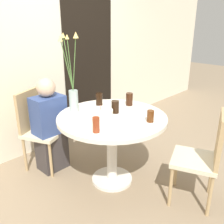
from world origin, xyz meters
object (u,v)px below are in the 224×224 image
Objects in this scene: flower_vase at (72,88)px; drink_glass_4 at (96,125)px; birthday_cake at (100,114)px; side_plate at (112,129)px; chair_left_flank at (205,154)px; drink_glass_2 at (99,99)px; drink_glass_0 at (150,116)px; person_boy at (50,128)px; drink_glass_3 at (129,99)px; drink_glass_1 at (115,107)px; chair_near_front at (38,125)px.

flower_vase is 0.59m from drink_glass_4.
birthday_cake reaches higher than side_plate.
chair_left_flank is 3.73× the size of birthday_cake.
birthday_cake is at bearing -76.91° from flower_vase.
drink_glass_2 reaches higher than drink_glass_4.
side_plate is 1.61× the size of drink_glass_0.
drink_glass_2 is 0.65m from person_boy.
drink_glass_3 is at bearing -113.80° from chair_left_flank.
drink_glass_4 is at bearing 158.56° from drink_glass_0.
drink_glass_1 is at bearing -50.84° from flower_vase.
drink_glass_2 is 0.99× the size of drink_glass_3.
chair_near_front and chair_left_flank have the same top height.
drink_glass_0 is 0.40m from drink_glass_1.
drink_glass_2 is 1.02× the size of drink_glass_4.
chair_near_front is 1.32m from drink_glass_0.
chair_left_flank is at bearing -67.32° from person_boy.
drink_glass_1 is at bearing 23.93° from drink_glass_4.
drink_glass_3 is (0.04, 0.92, 0.31)m from chair_left_flank.
person_boy reaches higher than drink_glass_1.
chair_near_front is at bearing -88.79° from chair_left_flank.
drink_glass_3 reaches higher than drink_glass_1.
drink_glass_2 is at bearing 89.92° from drink_glass_0.
chair_left_flank is at bearing -43.91° from drink_glass_4.
flower_vase is (-0.52, 1.21, 0.48)m from chair_left_flank.
drink_glass_4 reaches higher than side_plate.
chair_left_flank reaches higher than birthday_cake.
chair_near_front is 1.08m from drink_glass_3.
birthday_cake is 0.31× the size of flower_vase.
flower_vase is at bearing -92.49° from chair_near_front.
birthday_cake is 0.30m from side_plate.
drink_glass_1 is 0.81m from person_boy.
person_boy is at bearing 94.42° from side_plate.
drink_glass_2 is at bearing 44.34° from drink_glass_4.
drink_glass_3 is 0.95m from person_boy.
drink_glass_4 is (-0.00, -0.99, 0.30)m from chair_near_front.
drink_glass_3 reaches higher than side_plate.
drink_glass_3 is 0.13× the size of person_boy.
birthday_cake is 0.33m from drink_glass_4.
drink_glass_4 is 0.90m from person_boy.
chair_near_front is 1.08m from side_plate.
chair_left_flank reaches higher than drink_glass_3.
birthday_cake is 1.37× the size of side_plate.
person_boy reaches higher than drink_glass_2.
chair_near_front reaches higher than drink_glass_2.
drink_glass_4 is at bearing -94.45° from person_boy.
drink_glass_4 reaches higher than drink_glass_1.
drink_glass_4 reaches higher than birthday_cake.
chair_near_front is at bearing 89.96° from drink_glass_4.
drink_glass_4 is at bearing -156.07° from drink_glass_1.
chair_left_flank is 0.96m from drink_glass_1.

